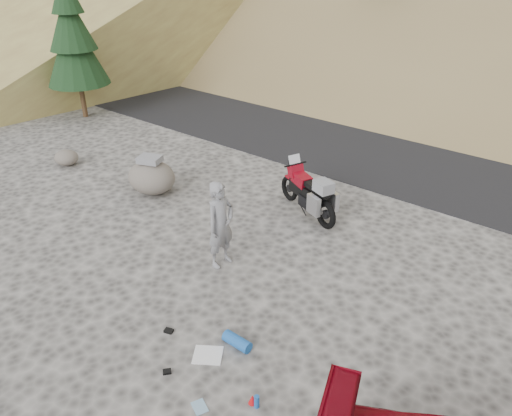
% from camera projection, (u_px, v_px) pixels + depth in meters
% --- Properties ---
extents(ground, '(140.00, 140.00, 0.00)m').
position_uv_depth(ground, '(227.00, 288.00, 9.62)').
color(ground, '#3F3D3A').
rests_on(ground, ground).
extents(road, '(120.00, 7.00, 0.05)m').
position_uv_depth(road, '(414.00, 150.00, 15.80)').
color(road, black).
rests_on(road, ground).
extents(conifer_verge, '(2.20, 2.20, 5.04)m').
position_uv_depth(conifer_verge, '(72.00, 36.00, 17.31)').
color(conifer_verge, '#352113').
rests_on(conifer_verge, ground).
extents(motorcycle, '(2.11, 1.13, 1.33)m').
position_uv_depth(motorcycle, '(310.00, 194.00, 11.88)').
color(motorcycle, black).
rests_on(motorcycle, ground).
extents(man, '(0.47, 0.69, 1.85)m').
position_uv_depth(man, '(222.00, 263.00, 10.36)').
color(man, gray).
rests_on(man, ground).
extents(boulder, '(1.47, 1.30, 1.03)m').
position_uv_depth(boulder, '(152.00, 176.00, 13.01)').
color(boulder, '#5D574F').
rests_on(boulder, ground).
extents(small_rock, '(0.92, 0.88, 0.44)m').
position_uv_depth(small_rock, '(66.00, 158.00, 14.69)').
color(small_rock, '#5D574F').
rests_on(small_rock, ground).
extents(gear_white_cloth, '(0.62, 0.60, 0.02)m').
position_uv_depth(gear_white_cloth, '(208.00, 355.00, 8.08)').
color(gear_white_cloth, white).
rests_on(gear_white_cloth, ground).
extents(gear_blue_mat, '(0.51, 0.21, 0.20)m').
position_uv_depth(gear_blue_mat, '(237.00, 342.00, 8.22)').
color(gear_blue_mat, '#1C57A9').
rests_on(gear_blue_mat, ground).
extents(gear_bottle, '(0.10, 0.10, 0.22)m').
position_uv_depth(gear_bottle, '(257.00, 402.00, 7.16)').
color(gear_bottle, '#1C57A9').
rests_on(gear_bottle, ground).
extents(gear_funnel, '(0.13, 0.13, 0.16)m').
position_uv_depth(gear_funnel, '(252.00, 399.00, 7.23)').
color(gear_funnel, red).
rests_on(gear_funnel, ground).
extents(gear_glove_a, '(0.18, 0.15, 0.04)m').
position_uv_depth(gear_glove_a, '(169.00, 331.00, 8.56)').
color(gear_glove_a, black).
rests_on(gear_glove_a, ground).
extents(gear_glove_b, '(0.16, 0.16, 0.04)m').
position_uv_depth(gear_glove_b, '(167.00, 372.00, 7.76)').
color(gear_glove_b, black).
rests_on(gear_glove_b, ground).
extents(gear_blue_cloth, '(0.31, 0.28, 0.01)m').
position_uv_depth(gear_blue_cloth, '(200.00, 407.00, 7.20)').
color(gear_blue_cloth, '#7CA5C0').
rests_on(gear_blue_cloth, ground).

